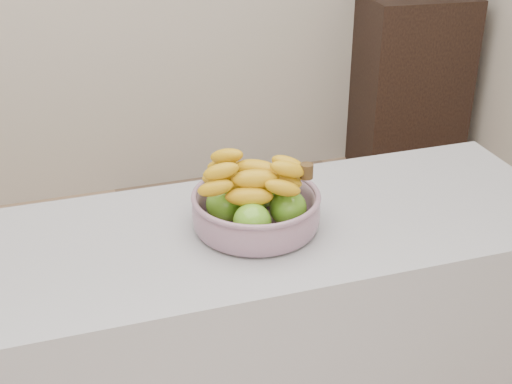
% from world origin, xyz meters
% --- Properties ---
extents(counter, '(2.00, 0.60, 0.90)m').
position_xyz_m(counter, '(0.00, -0.07, 0.45)').
color(counter, '#929299').
rests_on(counter, ground).
extents(cabinet, '(0.60, 0.50, 1.00)m').
position_xyz_m(cabinet, '(1.65, 1.78, 0.50)').
color(cabinet, black).
rests_on(cabinet, ground).
extents(fruit_bowl, '(0.33, 0.33, 0.18)m').
position_xyz_m(fruit_bowl, '(0.16, -0.07, 0.96)').
color(fruit_bowl, '#8F96AC').
rests_on(fruit_bowl, counter).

